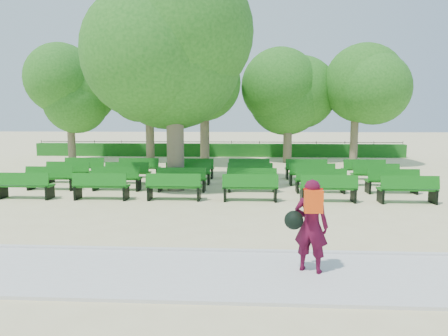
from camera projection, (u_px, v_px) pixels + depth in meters
name	position (u px, v px, depth m)	size (l,w,h in m)	color
ground	(189.00, 194.00, 14.44)	(120.00, 120.00, 0.00)	beige
paving	(130.00, 273.00, 7.11)	(30.00, 2.20, 0.06)	silver
curb	(146.00, 250.00, 8.25)	(30.00, 0.12, 0.10)	silver
hedge	(217.00, 150.00, 28.25)	(26.00, 0.70, 0.90)	#1A5D19
fence	(218.00, 156.00, 28.70)	(26.00, 0.10, 1.02)	black
tree_line	(212.00, 163.00, 24.34)	(21.80, 6.80, 7.04)	#296D1D
bench_array	(218.00, 185.00, 15.79)	(1.86, 0.68, 1.16)	#116111
tree_among	(174.00, 54.00, 14.63)	(5.66, 5.66, 7.64)	brown
person	(310.00, 224.00, 6.99)	(0.83, 0.60, 1.66)	#480A21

